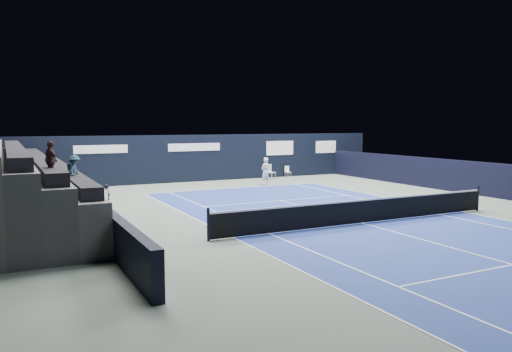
# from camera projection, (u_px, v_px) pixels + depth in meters

# --- Properties ---
(ground) EXTENTS (48.00, 48.00, 0.00)m
(ground) POSITION_uv_depth(u_px,v_px,m) (332.00, 215.00, 21.07)
(ground) COLOR #546458
(ground) RESTS_ON ground
(court_surface) EXTENTS (10.97, 23.77, 0.01)m
(court_surface) POSITION_uv_depth(u_px,v_px,m) (363.00, 223.00, 19.30)
(court_surface) COLOR navy
(court_surface) RESTS_ON ground
(enclosure_wall_right) EXTENTS (0.30, 22.00, 1.80)m
(enclosure_wall_right) POSITION_uv_depth(u_px,v_px,m) (440.00, 174.00, 29.25)
(enclosure_wall_right) COLOR black
(enclosure_wall_right) RESTS_ON ground
(folding_chair_back_a) EXTENTS (0.59, 0.61, 1.04)m
(folding_chair_back_a) POSITION_uv_depth(u_px,v_px,m) (270.00, 169.00, 34.61)
(folding_chair_back_a) COLOR silver
(folding_chair_back_a) RESTS_ON ground
(folding_chair_back_b) EXTENTS (0.36, 0.35, 0.81)m
(folding_chair_back_b) POSITION_uv_depth(u_px,v_px,m) (287.00, 171.00, 35.95)
(folding_chair_back_b) COLOR white
(folding_chair_back_b) RESTS_ON ground
(line_judge_chair) EXTENTS (0.54, 0.53, 0.97)m
(line_judge_chair) POSITION_uv_depth(u_px,v_px,m) (105.00, 200.00, 21.57)
(line_judge_chair) COLOR white
(line_judge_chair) RESTS_ON ground
(line_judge) EXTENTS (0.42, 0.51, 1.19)m
(line_judge) POSITION_uv_depth(u_px,v_px,m) (107.00, 197.00, 22.11)
(line_judge) COLOR black
(line_judge) RESTS_ON ground
(court_markings) EXTENTS (11.03, 23.83, 0.00)m
(court_markings) POSITION_uv_depth(u_px,v_px,m) (363.00, 223.00, 19.30)
(court_markings) COLOR white
(court_markings) RESTS_ON court_surface
(tennis_net) EXTENTS (12.90, 0.10, 1.10)m
(tennis_net) POSITION_uv_depth(u_px,v_px,m) (363.00, 210.00, 19.24)
(tennis_net) COLOR black
(tennis_net) RESTS_ON ground
(back_sponsor_wall) EXTENTS (26.00, 0.63, 3.10)m
(back_sponsor_wall) POSITION_uv_depth(u_px,v_px,m) (207.00, 158.00, 33.77)
(back_sponsor_wall) COLOR black
(back_sponsor_wall) RESTS_ON ground
(side_barrier_left) EXTENTS (0.33, 22.00, 1.20)m
(side_barrier_left) POSITION_uv_depth(u_px,v_px,m) (83.00, 204.00, 20.26)
(side_barrier_left) COLOR black
(side_barrier_left) RESTS_ON ground
(tennis_player) EXTENTS (0.74, 0.92, 1.73)m
(tennis_player) POSITION_uv_depth(u_px,v_px,m) (265.00, 171.00, 31.36)
(tennis_player) COLOR silver
(tennis_player) RESTS_ON ground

